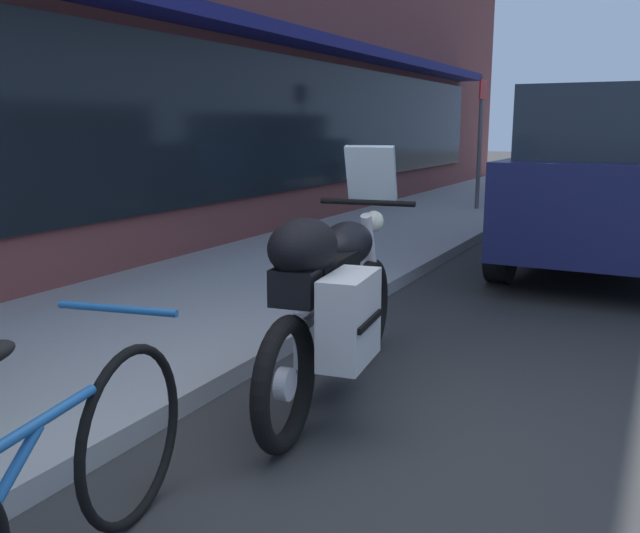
{
  "coord_description": "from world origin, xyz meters",
  "views": [
    {
      "loc": [
        -2.6,
        -1.2,
        1.53
      ],
      "look_at": [
        0.99,
        0.63,
        0.7
      ],
      "focal_mm": 38.53,
      "sensor_mm": 36.0,
      "label": 1
    }
  ],
  "objects_px": {
    "parked_car_down_block": "(618,158)",
    "parking_sign_pole": "(480,131)",
    "touring_motorcycle": "(334,297)",
    "parked_bicycle": "(43,499)",
    "parked_minivan": "(620,176)"
  },
  "relations": [
    {
      "from": "parking_sign_pole",
      "to": "parked_car_down_block",
      "type": "bearing_deg",
      "value": -45.09
    },
    {
      "from": "touring_motorcycle",
      "to": "parked_car_down_block",
      "type": "bearing_deg",
      "value": -3.66
    },
    {
      "from": "touring_motorcycle",
      "to": "parked_bicycle",
      "type": "distance_m",
      "value": 1.94
    },
    {
      "from": "touring_motorcycle",
      "to": "parking_sign_pole",
      "type": "relative_size",
      "value": 0.97
    },
    {
      "from": "parking_sign_pole",
      "to": "parked_car_down_block",
      "type": "xyz_separation_m",
      "value": [
        2.05,
        -2.05,
        -0.48
      ]
    },
    {
      "from": "parked_car_down_block",
      "to": "parking_sign_pole",
      "type": "bearing_deg",
      "value": 134.91
    },
    {
      "from": "parked_minivan",
      "to": "parked_car_down_block",
      "type": "bearing_deg",
      "value": 4.07
    },
    {
      "from": "touring_motorcycle",
      "to": "parking_sign_pole",
      "type": "distance_m",
      "value": 8.69
    },
    {
      "from": "parked_minivan",
      "to": "parking_sign_pole",
      "type": "distance_m",
      "value": 4.43
    },
    {
      "from": "touring_motorcycle",
      "to": "parked_bicycle",
      "type": "bearing_deg",
      "value": 177.69
    },
    {
      "from": "touring_motorcycle",
      "to": "parked_car_down_block",
      "type": "distance_m",
      "value": 10.62
    },
    {
      "from": "parking_sign_pole",
      "to": "parked_minivan",
      "type": "bearing_deg",
      "value": -146.04
    },
    {
      "from": "parked_minivan",
      "to": "parked_bicycle",
      "type": "bearing_deg",
      "value": 170.33
    },
    {
      "from": "parked_bicycle",
      "to": "parked_minivan",
      "type": "distance_m",
      "value": 6.94
    },
    {
      "from": "parked_car_down_block",
      "to": "parked_minivan",
      "type": "bearing_deg",
      "value": -175.93
    }
  ]
}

